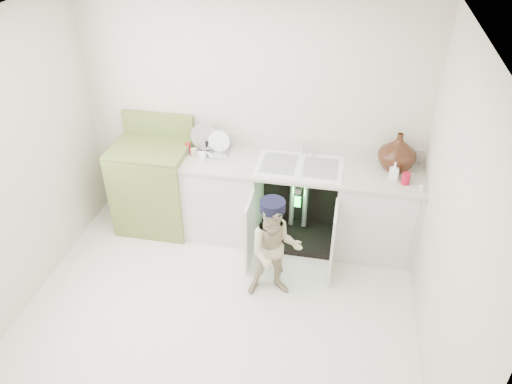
{
  "coord_description": "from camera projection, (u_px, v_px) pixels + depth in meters",
  "views": [
    {
      "loc": [
        0.94,
        -3.01,
        3.43
      ],
      "look_at": [
        0.21,
        0.7,
        0.88
      ],
      "focal_mm": 35.0,
      "sensor_mm": 36.0,
      "label": 1
    }
  ],
  "objects": [
    {
      "name": "ground",
      "position": [
        218.0,
        312.0,
        4.51
      ],
      "size": [
        3.5,
        3.5,
        0.0
      ],
      "primitive_type": "plane",
      "color": "beige",
      "rests_on": "ground"
    },
    {
      "name": "counter_run",
      "position": [
        302.0,
        201.0,
        5.14
      ],
      "size": [
        2.44,
        1.02,
        1.28
      ],
      "color": "silver",
      "rests_on": "ground"
    },
    {
      "name": "room_shell",
      "position": [
        211.0,
        199.0,
        3.82
      ],
      "size": [
        6.0,
        5.5,
        1.26
      ],
      "color": "beige",
      "rests_on": "ground"
    },
    {
      "name": "repair_worker",
      "position": [
        275.0,
        249.0,
        4.45
      ],
      "size": [
        0.57,
        0.75,
        1.03
      ],
      "rotation": [
        0.0,
        0.0,
        0.25
      ],
      "color": "tan",
      "rests_on": "ground"
    },
    {
      "name": "avocado_stove",
      "position": [
        155.0,
        185.0,
        5.36
      ],
      "size": [
        0.78,
        0.65,
        1.21
      ],
      "color": "olive",
      "rests_on": "ground"
    }
  ]
}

